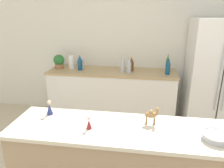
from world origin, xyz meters
TOP-DOWN VIEW (x-y plane):
  - wall_back at (0.00, 2.73)m, footprint 8.00×0.06m
  - back_counter at (-0.34, 2.40)m, footprint 2.19×0.63m
  - refrigerator at (1.31, 2.33)m, footprint 0.83×0.74m
  - potted_plant at (-1.30, 2.42)m, footprint 0.19×0.19m
  - paper_towel_roll at (-1.07, 2.44)m, footprint 0.11×0.11m
  - back_bottle_0 at (0.59, 2.49)m, footprint 0.06×0.06m
  - back_bottle_1 at (-0.05, 2.33)m, footprint 0.08×0.08m
  - back_bottle_2 at (0.58, 2.31)m, footprint 0.08×0.08m
  - back_bottle_3 at (-0.01, 2.43)m, footprint 0.08×0.08m
  - back_bottle_4 at (-0.89, 2.46)m, footprint 0.08×0.08m
  - back_bottle_5 at (-0.89, 2.36)m, footprint 0.08×0.08m
  - back_bottle_6 at (-0.15, 2.31)m, footprint 0.07×0.07m
  - fruit_bowl at (0.79, 0.42)m, footprint 0.23×0.23m
  - camel_figurine at (0.29, 0.60)m, footprint 0.13×0.06m
  - wise_man_figurine_blue at (-0.24, 0.43)m, footprint 0.05×0.05m
  - wise_man_figurine_crimson at (-0.69, 0.64)m, footprint 0.06×0.06m

SIDE VIEW (x-z plane):
  - back_counter at x=-0.34m, z-range 0.00..0.91m
  - refrigerator at x=1.31m, z-range 0.00..1.79m
  - fruit_bowl at x=0.79m, z-range 0.93..0.99m
  - wise_man_figurine_blue at x=-0.24m, z-range 0.92..1.04m
  - wise_man_figurine_crimson at x=-0.69m, z-range 0.92..1.07m
  - paper_towel_roll at x=-1.07m, z-range 0.91..1.14m
  - camel_figurine at x=0.29m, z-range 0.94..1.10m
  - back_bottle_3 at x=-0.01m, z-range 0.90..1.15m
  - back_bottle_1 at x=-0.05m, z-range 0.90..1.16m
  - potted_plant at x=-1.30m, z-range 0.91..1.16m
  - back_bottle_5 at x=-0.89m, z-range 0.90..1.17m
  - back_bottle_2 at x=0.58m, z-range 0.90..1.18m
  - back_bottle_4 at x=-0.89m, z-range 0.90..1.19m
  - back_bottle_6 at x=-0.15m, z-range 0.90..1.19m
  - back_bottle_0 at x=0.59m, z-range 0.90..1.21m
  - wall_back at x=0.00m, z-range 0.00..2.55m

